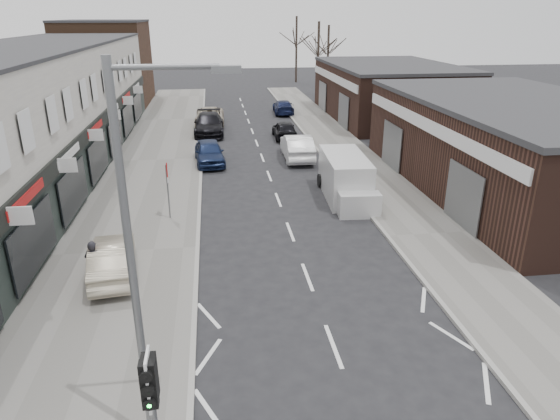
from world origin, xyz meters
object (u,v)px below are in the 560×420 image
object	(u,v)px
street_lamp	(140,252)
pedestrian	(94,264)
sedan_on_pavement	(112,258)
parked_car_right_b	(284,130)
parked_car_left_c	(210,117)
parked_car_left_b	(209,124)
traffic_light	(151,392)
white_van	(346,179)
parked_car_right_a	(297,147)
warning_sign	(167,174)
parked_car_left_a	(209,152)
parked_car_right_c	(283,107)

from	to	relation	value
street_lamp	pedestrian	bearing A→B (deg)	111.21
sedan_on_pavement	parked_car_right_b	xyz separation A→B (m)	(8.98, 20.34, -0.12)
parked_car_left_c	parked_car_left_b	bearing A→B (deg)	-89.53
traffic_light	white_van	xyz separation A→B (m)	(7.80, 15.87, -1.39)
white_van	parked_car_left_c	bearing A→B (deg)	113.01
traffic_light	parked_car_right_b	distance (m)	29.97
white_van	parked_car_left_c	distance (m)	20.19
sedan_on_pavement	parked_car_left_c	xyz separation A→B (m)	(3.45, 26.06, -0.08)
pedestrian	parked_car_right_a	xyz separation A→B (m)	(9.44, 15.23, -0.15)
street_lamp	sedan_on_pavement	size ratio (longest dim) A/B	1.99
parked_car_left_b	parked_car_left_c	bearing A→B (deg)	89.61
parked_car_left_c	traffic_light	bearing A→B (deg)	-90.20
warning_sign	parked_car_left_b	xyz separation A→B (m)	(1.76, 17.31, -1.41)
street_lamp	parked_car_right_b	size ratio (longest dim) A/B	2.04
traffic_light	pedestrian	world-z (taller)	traffic_light
parked_car_left_b	white_van	bearing A→B (deg)	-65.56
sedan_on_pavement	parked_car_left_a	distance (m)	14.61
parked_car_left_c	parked_car_right_b	distance (m)	7.96
parked_car_left_a	parked_car_right_b	bearing A→B (deg)	43.17
warning_sign	pedestrian	world-z (taller)	warning_sign
parked_car_left_c	parked_car_right_a	distance (m)	12.74
white_van	parked_car_left_c	size ratio (longest dim) A/B	1.12
street_lamp	white_van	size ratio (longest dim) A/B	1.41
traffic_light	pedestrian	xyz separation A→B (m)	(-2.84, 8.20, -1.47)
white_van	sedan_on_pavement	world-z (taller)	white_van
street_lamp	pedestrian	size ratio (longest dim) A/B	4.86
street_lamp	parked_car_left_c	xyz separation A→B (m)	(1.19, 33.69, -3.92)
sedan_on_pavement	parked_car_left_a	bearing A→B (deg)	-110.69
sedan_on_pavement	pedestrian	distance (m)	0.81
parked_car_left_b	parked_car_right_c	world-z (taller)	parked_car_left_b
white_van	parked_car_left_a	bearing A→B (deg)	136.92
sedan_on_pavement	parked_car_left_b	world-z (taller)	parked_car_left_b
traffic_light	white_van	world-z (taller)	traffic_light
white_van	parked_car_right_b	bearing A→B (deg)	98.68
white_van	parked_car_right_b	size ratio (longest dim) A/B	1.44
street_lamp	warning_sign	bearing A→B (deg)	92.84
warning_sign	parked_car_right_a	xyz separation A→B (m)	(7.36, 9.42, -1.40)
sedan_on_pavement	pedestrian	world-z (taller)	pedestrian
white_van	parked_car_right_b	world-z (taller)	white_van
parked_car_right_a	parked_car_left_b	bearing A→B (deg)	-53.19
white_van	parked_car_right_a	size ratio (longest dim) A/B	1.17
parked_car_right_c	warning_sign	bearing A→B (deg)	73.55
parked_car_left_b	parked_car_right_c	bearing A→B (deg)	49.17
warning_sign	white_van	bearing A→B (deg)	12.22
parked_car_left_a	white_van	bearing A→B (deg)	-50.99
parked_car_right_a	parked_car_right_c	xyz separation A→B (m)	(1.30, 15.68, -0.17)
parked_car_right_b	parked_car_right_c	world-z (taller)	parked_car_right_b
sedan_on_pavement	parked_car_right_c	world-z (taller)	sedan_on_pavement
warning_sign	sedan_on_pavement	xyz separation A→B (m)	(-1.62, -5.17, -1.42)
parked_car_left_a	parked_car_left_b	distance (m)	8.26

